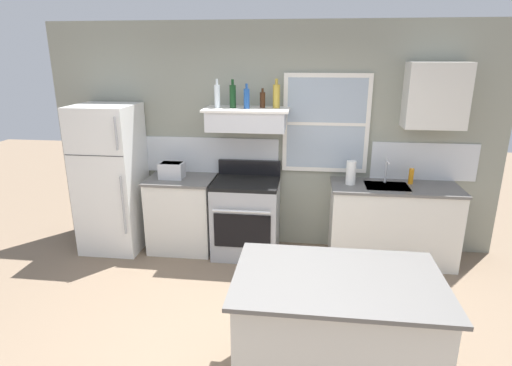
% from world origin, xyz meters
% --- Properties ---
extents(ground_plane, '(16.00, 16.00, 0.00)m').
position_xyz_m(ground_plane, '(0.00, 0.00, 0.00)').
color(ground_plane, '#7A6651').
extents(back_wall, '(5.40, 0.11, 2.70)m').
position_xyz_m(back_wall, '(0.03, 2.23, 1.35)').
color(back_wall, gray).
rests_on(back_wall, ground_plane).
extents(refrigerator, '(0.70, 0.72, 1.77)m').
position_xyz_m(refrigerator, '(-1.90, 1.84, 0.89)').
color(refrigerator, white).
rests_on(refrigerator, ground_plane).
extents(counter_left_of_stove, '(0.79, 0.63, 0.91)m').
position_xyz_m(counter_left_of_stove, '(-1.05, 1.90, 0.46)').
color(counter_left_of_stove, silver).
rests_on(counter_left_of_stove, ground_plane).
extents(toaster, '(0.30, 0.20, 0.19)m').
position_xyz_m(toaster, '(-1.14, 1.88, 1.01)').
color(toaster, silver).
rests_on(toaster, counter_left_of_stove).
extents(stove_range, '(0.76, 0.69, 1.09)m').
position_xyz_m(stove_range, '(-0.25, 1.86, 0.46)').
color(stove_range, '#9EA0A5').
rests_on(stove_range, ground_plane).
extents(range_hood_shelf, '(0.96, 0.52, 0.24)m').
position_xyz_m(range_hood_shelf, '(-0.25, 1.96, 1.62)').
color(range_hood_shelf, silver).
extents(bottle_clear_tall, '(0.06, 0.06, 0.32)m').
position_xyz_m(bottle_clear_tall, '(-0.58, 1.92, 1.88)').
color(bottle_clear_tall, silver).
rests_on(bottle_clear_tall, range_hood_shelf).
extents(bottle_dark_green_wine, '(0.07, 0.07, 0.32)m').
position_xyz_m(bottle_dark_green_wine, '(-0.41, 1.96, 1.88)').
color(bottle_dark_green_wine, '#143819').
rests_on(bottle_dark_green_wine, range_hood_shelf).
extents(bottle_blue_liqueur, '(0.07, 0.07, 0.27)m').
position_xyz_m(bottle_blue_liqueur, '(-0.24, 1.92, 1.86)').
color(bottle_blue_liqueur, '#1E478C').
rests_on(bottle_blue_liqueur, range_hood_shelf).
extents(bottle_brown_stout, '(0.06, 0.06, 0.22)m').
position_xyz_m(bottle_brown_stout, '(-0.08, 2.01, 1.84)').
color(bottle_brown_stout, '#381E0F').
rests_on(bottle_brown_stout, range_hood_shelf).
extents(bottle_champagne_gold_foil, '(0.08, 0.08, 0.32)m').
position_xyz_m(bottle_champagne_gold_foil, '(0.08, 2.02, 1.88)').
color(bottle_champagne_gold_foil, '#B29333').
rests_on(bottle_champagne_gold_foil, range_hood_shelf).
extents(counter_right_with_sink, '(1.43, 0.63, 0.91)m').
position_xyz_m(counter_right_with_sink, '(1.45, 1.90, 0.46)').
color(counter_right_with_sink, silver).
rests_on(counter_right_with_sink, ground_plane).
extents(sink_faucet, '(0.03, 0.17, 0.28)m').
position_xyz_m(sink_faucet, '(1.35, 2.00, 1.08)').
color(sink_faucet, silver).
rests_on(sink_faucet, counter_right_with_sink).
extents(paper_towel_roll, '(0.11, 0.11, 0.27)m').
position_xyz_m(paper_towel_roll, '(0.95, 1.90, 1.04)').
color(paper_towel_roll, white).
rests_on(paper_towel_roll, counter_right_with_sink).
extents(dish_soap_bottle, '(0.06, 0.06, 0.18)m').
position_xyz_m(dish_soap_bottle, '(1.63, 2.00, 1.00)').
color(dish_soap_bottle, orange).
rests_on(dish_soap_bottle, counter_right_with_sink).
extents(kitchen_island, '(1.40, 0.90, 0.91)m').
position_xyz_m(kitchen_island, '(0.68, -0.23, 0.46)').
color(kitchen_island, silver).
rests_on(kitchen_island, ground_plane).
extents(upper_cabinet_right, '(0.64, 0.32, 0.70)m').
position_xyz_m(upper_cabinet_right, '(1.80, 2.04, 1.90)').
color(upper_cabinet_right, silver).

